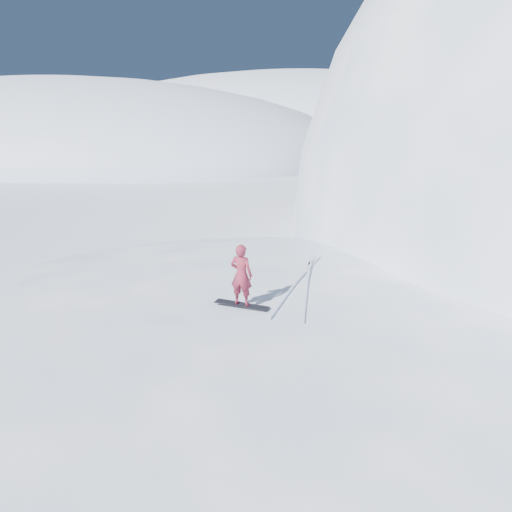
# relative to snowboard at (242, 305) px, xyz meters

# --- Properties ---
(ground) EXTENTS (400.00, 400.00, 0.00)m
(ground) POSITION_rel_snowboard_xyz_m (2.91, -2.42, -2.41)
(ground) COLOR white
(ground) RESTS_ON ground
(near_ridge) EXTENTS (36.00, 28.00, 4.80)m
(near_ridge) POSITION_rel_snowboard_xyz_m (3.91, 0.58, -2.41)
(near_ridge) COLOR white
(near_ridge) RESTS_ON ground
(far_ridge_a) EXTENTS (120.00, 70.00, 28.00)m
(far_ridge_a) POSITION_rel_snowboard_xyz_m (-67.09, 57.58, -2.41)
(far_ridge_a) COLOR white
(far_ridge_a) RESTS_ON ground
(far_ridge_c) EXTENTS (140.00, 90.00, 36.00)m
(far_ridge_c) POSITION_rel_snowboard_xyz_m (-37.09, 107.58, -2.41)
(far_ridge_c) COLOR white
(far_ridge_c) RESTS_ON ground
(wind_bumps) EXTENTS (16.00, 14.40, 1.00)m
(wind_bumps) POSITION_rel_snowboard_xyz_m (2.35, -0.30, -2.41)
(wind_bumps) COLOR white
(wind_bumps) RESTS_ON ground
(snowboard) EXTENTS (1.54, 0.30, 0.03)m
(snowboard) POSITION_rel_snowboard_xyz_m (0.00, 0.00, 0.00)
(snowboard) COLOR black
(snowboard) RESTS_ON near_ridge
(snowboarder) EXTENTS (0.61, 0.41, 1.68)m
(snowboarder) POSITION_rel_snowboard_xyz_m (0.00, 0.00, 0.85)
(snowboarder) COLOR maroon
(snowboarder) RESTS_ON snowboard
(board_tracks) EXTENTS (1.58, 5.99, 0.04)m
(board_tracks) POSITION_rel_snowboard_xyz_m (0.94, 2.48, 0.01)
(board_tracks) COLOR silver
(board_tracks) RESTS_ON ground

